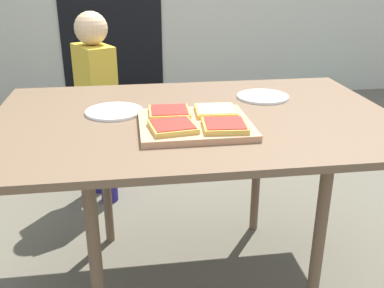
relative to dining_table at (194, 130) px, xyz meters
name	(u,v)px	position (x,y,z in m)	size (l,w,h in m)	color
ground_plane	(194,281)	(0.00, 0.00, -0.66)	(16.00, 16.00, 0.00)	#625C4D
dining_table	(194,130)	(0.00, 0.00, 0.00)	(1.39, 0.92, 0.71)	brown
cutting_board	(195,124)	(-0.02, -0.12, 0.07)	(0.35, 0.32, 0.02)	tan
pizza_slice_near_left	(173,127)	(-0.09, -0.18, 0.08)	(0.15, 0.15, 0.02)	gold
pizza_slice_far_right	(216,111)	(0.07, -0.05, 0.08)	(0.14, 0.14, 0.02)	gold
pizza_slice_near_right	(225,125)	(0.06, -0.20, 0.08)	(0.14, 0.14, 0.02)	gold
pizza_slice_far_left	(169,112)	(-0.09, -0.04, 0.08)	(0.14, 0.13, 0.02)	gold
plate_white_right	(263,97)	(0.30, 0.18, 0.06)	(0.20, 0.20, 0.01)	silver
plate_white_left	(114,111)	(-0.28, 0.07, 0.06)	(0.20, 0.20, 0.01)	white
child_left	(97,98)	(-0.39, 0.79, -0.09)	(0.23, 0.28, 0.99)	navy
garden_hose_coil	(332,101)	(1.63, 2.28, -0.64)	(0.40, 0.40, 0.04)	teal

